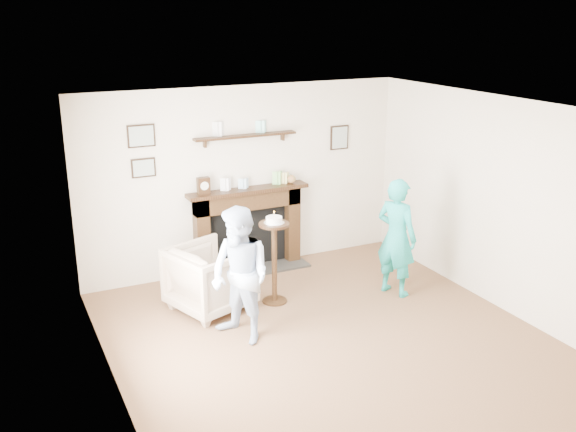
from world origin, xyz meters
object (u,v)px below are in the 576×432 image
at_px(armchair, 212,308).
at_px(woman, 393,293).
at_px(pedestal_table, 274,247).
at_px(man, 242,339).

height_order(armchair, woman, woman).
bearing_deg(woman, pedestal_table, 51.54).
xyz_separation_m(armchair, pedestal_table, (0.76, -0.16, 0.72)).
bearing_deg(armchair, man, 163.62).
xyz_separation_m(armchair, man, (0.04, -0.86, 0.00)).
relative_size(armchair, man, 0.58).
distance_m(armchair, pedestal_table, 1.05).
distance_m(man, pedestal_table, 1.23).
bearing_deg(man, armchair, 159.83).
bearing_deg(armchair, pedestal_table, -120.93).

